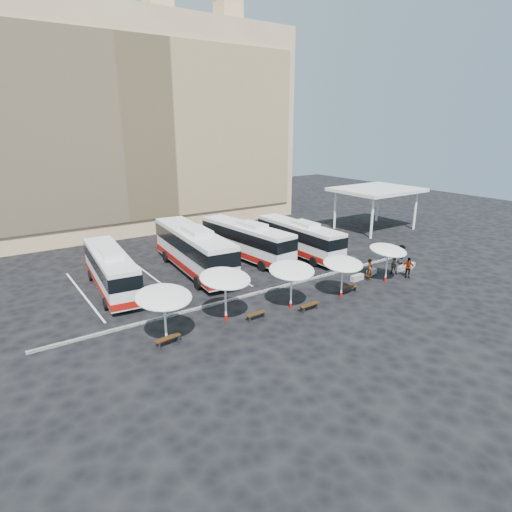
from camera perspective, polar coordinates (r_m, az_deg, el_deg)
ground at (r=33.82m, az=1.48°, el=-5.09°), size 120.00×120.00×0.00m
sandstone_building at (r=60.06m, az=-17.31°, el=16.29°), size 42.00×18.25×29.60m
service_canopy at (r=55.75m, az=15.79°, el=8.37°), size 10.00×8.00×5.20m
curb_divider at (r=34.17m, az=0.99°, el=-4.71°), size 34.00×0.25×0.15m
bay_lines at (r=40.16m, az=-5.22°, el=-1.49°), size 24.15×12.00×0.01m
bus_0 at (r=35.88m, az=-18.83°, el=-1.63°), size 3.43×11.36×3.55m
bus_1 at (r=38.71m, az=-8.37°, el=1.02°), size 3.98×13.50×4.22m
bus_2 at (r=42.07m, az=-1.33°, el=2.20°), size 3.54×12.11×3.79m
bus_3 at (r=43.49m, az=5.72°, el=2.50°), size 2.82×11.42×3.61m
sunshade_0 at (r=26.04m, az=-12.21°, el=-5.40°), size 3.64×3.68×3.53m
sunshade_1 at (r=28.37m, az=-4.14°, el=-3.01°), size 3.93×3.97×3.59m
sunshade_2 at (r=30.41m, az=4.77°, el=-1.92°), size 4.23×4.26×3.42m
sunshade_3 at (r=33.04m, az=11.52°, el=-1.04°), size 3.86×3.88×3.16m
sunshade_4 at (r=37.32m, az=17.20°, el=0.73°), size 3.51×3.54×3.22m
wood_bench_0 at (r=26.84m, az=-11.68°, el=-10.81°), size 1.70×0.65×0.51m
wood_bench_1 at (r=29.47m, az=-0.00°, el=-7.83°), size 1.55×0.45×0.47m
wood_bench_2 at (r=31.02m, az=7.10°, el=-6.59°), size 1.65×0.48×0.50m
wood_bench_3 at (r=34.83m, az=12.17°, el=-4.16°), size 1.62×0.93×0.48m
conc_bench_0 at (r=37.62m, az=13.34°, el=-2.82°), size 1.32×0.49×0.49m
conc_bench_1 at (r=39.38m, az=15.15°, el=-2.06°), size 1.33×0.71×0.47m
conc_bench_2 at (r=41.33m, az=18.91°, el=-1.52°), size 1.19×0.57×0.43m
conc_bench_3 at (r=42.36m, az=20.03°, el=-1.20°), size 1.15×0.69×0.41m
passenger_0 at (r=37.70m, az=14.92°, el=-1.77°), size 0.82×0.72×1.90m
passenger_1 at (r=39.85m, az=17.83°, el=-0.99°), size 1.17×1.14×1.90m
passenger_2 at (r=39.34m, az=19.60°, el=-1.47°), size 1.08×1.04×1.81m
passenger_3 at (r=42.88m, az=18.79°, el=0.18°), size 1.31×0.87×1.89m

